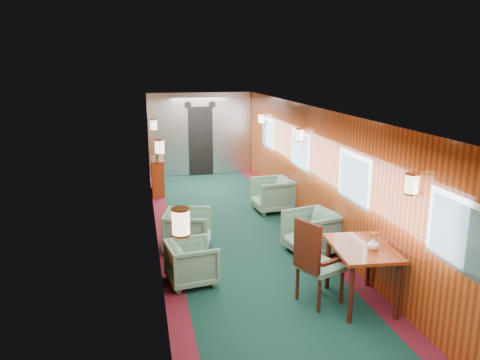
{
  "coord_description": "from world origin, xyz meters",
  "views": [
    {
      "loc": [
        -1.72,
        -7.5,
        3.18
      ],
      "look_at": [
        0.0,
        0.46,
        1.15
      ],
      "focal_mm": 35.0,
      "sensor_mm": 36.0,
      "label": 1
    }
  ],
  "objects_px": {
    "side_chair": "(314,259)",
    "armchair_right_far": "(272,195)",
    "armchair_right_near": "(312,232)",
    "credenza": "(157,175)",
    "armchair_left_far": "(188,230)",
    "dining_table": "(362,256)",
    "armchair_left_near": "(192,263)"
  },
  "relations": [
    {
      "from": "credenza",
      "to": "armchair_right_far",
      "type": "height_order",
      "value": "credenza"
    },
    {
      "from": "side_chair",
      "to": "armchair_left_far",
      "type": "height_order",
      "value": "side_chair"
    },
    {
      "from": "credenza",
      "to": "armchair_left_near",
      "type": "xyz_separation_m",
      "value": [
        0.28,
        -5.16,
        -0.14
      ]
    },
    {
      "from": "credenza",
      "to": "armchair_left_far",
      "type": "relative_size",
      "value": 1.49
    },
    {
      "from": "dining_table",
      "to": "armchair_right_near",
      "type": "bearing_deg",
      "value": 95.83
    },
    {
      "from": "dining_table",
      "to": "armchair_right_far",
      "type": "relative_size",
      "value": 1.43
    },
    {
      "from": "side_chair",
      "to": "armchair_right_far",
      "type": "relative_size",
      "value": 1.48
    },
    {
      "from": "side_chair",
      "to": "credenza",
      "type": "bearing_deg",
      "value": 83.67
    },
    {
      "from": "dining_table",
      "to": "credenza",
      "type": "bearing_deg",
      "value": 116.5
    },
    {
      "from": "armchair_left_far",
      "to": "armchair_right_near",
      "type": "height_order",
      "value": "armchair_right_near"
    },
    {
      "from": "armchair_right_near",
      "to": "armchair_right_far",
      "type": "bearing_deg",
      "value": 166.18
    },
    {
      "from": "side_chair",
      "to": "credenza",
      "type": "xyz_separation_m",
      "value": [
        -1.81,
        6.13,
        -0.19
      ]
    },
    {
      "from": "dining_table",
      "to": "side_chair",
      "type": "height_order",
      "value": "side_chair"
    },
    {
      "from": "armchair_right_far",
      "to": "armchair_left_near",
      "type": "bearing_deg",
      "value": -38.27
    },
    {
      "from": "credenza",
      "to": "armchair_left_near",
      "type": "bearing_deg",
      "value": -86.92
    },
    {
      "from": "credenza",
      "to": "armchair_right_near",
      "type": "relative_size",
      "value": 1.44
    },
    {
      "from": "dining_table",
      "to": "armchair_left_near",
      "type": "distance_m",
      "value": 2.45
    },
    {
      "from": "dining_table",
      "to": "armchair_right_far",
      "type": "bearing_deg",
      "value": 95.59
    },
    {
      "from": "armchair_left_near",
      "to": "armchair_left_far",
      "type": "xyz_separation_m",
      "value": [
        0.08,
        1.3,
        0.04
      ]
    },
    {
      "from": "armchair_left_near",
      "to": "armchair_right_far",
      "type": "bearing_deg",
      "value": -42.94
    },
    {
      "from": "armchair_right_near",
      "to": "armchair_left_near",
      "type": "bearing_deg",
      "value": -85.8
    },
    {
      "from": "side_chair",
      "to": "armchair_right_near",
      "type": "bearing_deg",
      "value": 47.33
    },
    {
      "from": "dining_table",
      "to": "armchair_right_near",
      "type": "distance_m",
      "value": 1.82
    },
    {
      "from": "credenza",
      "to": "armchair_right_near",
      "type": "xyz_separation_m",
      "value": [
        2.42,
        -4.46,
        -0.09
      ]
    },
    {
      "from": "dining_table",
      "to": "armchair_left_near",
      "type": "height_order",
      "value": "dining_table"
    },
    {
      "from": "dining_table",
      "to": "credenza",
      "type": "distance_m",
      "value": 6.71
    },
    {
      "from": "armchair_right_near",
      "to": "dining_table",
      "type": "bearing_deg",
      "value": -13.4
    },
    {
      "from": "side_chair",
      "to": "armchair_left_far",
      "type": "distance_m",
      "value": 2.71
    },
    {
      "from": "armchair_left_far",
      "to": "credenza",
      "type": "bearing_deg",
      "value": 18.71
    },
    {
      "from": "side_chair",
      "to": "armchair_left_far",
      "type": "relative_size",
      "value": 1.53
    },
    {
      "from": "dining_table",
      "to": "side_chair",
      "type": "relative_size",
      "value": 0.97
    },
    {
      "from": "armchair_right_far",
      "to": "side_chair",
      "type": "bearing_deg",
      "value": -12.47
    }
  ]
}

